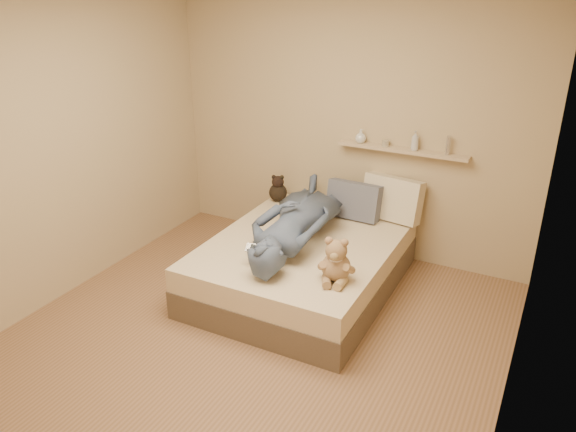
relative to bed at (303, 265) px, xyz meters
The scene contains 10 objects.
room 1.42m from the bed, 90.00° to the right, with size 3.80×3.80×3.80m.
bed is the anchor object (origin of this frame).
game_console 0.68m from the bed, 104.06° to the right, with size 0.18×0.10×0.06m.
teddy_bear 0.80m from the bed, 43.85° to the right, with size 0.29×0.30×0.36m.
dark_plush 1.02m from the bed, 131.11° to the left, with size 0.18×0.18×0.28m.
pillow_cream 1.07m from the bed, 57.96° to the left, with size 0.55×0.16×0.40m, color beige.
pillow_grey 0.82m from the bed, 74.40° to the left, with size 0.50×0.14×0.34m, color #565868.
person 0.43m from the bed, behind, with size 0.61×1.66×0.40m, color #454E6C.
wall_shelf 1.38m from the bed, 58.82° to the left, with size 1.20×0.12×0.03m, color tan.
shelf_bottles 1.38m from the bed, 66.04° to the left, with size 0.88×0.11×0.18m.
Camera 1 is at (1.88, -2.98, 2.59)m, focal length 35.00 mm.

